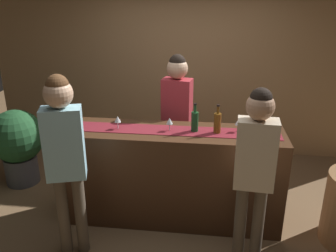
{
  "coord_description": "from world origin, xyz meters",
  "views": [
    {
      "loc": [
        0.36,
        -3.37,
        2.39
      ],
      "look_at": [
        -0.06,
        0.0,
        1.1
      ],
      "focal_mm": 37.59,
      "sensor_mm": 36.0,
      "label": 1
    }
  ],
  "objects_px": {
    "customer_sipping": "(255,160)",
    "customer_browsing": "(64,149)",
    "bartender": "(177,110)",
    "wine_bottle_green": "(195,121)",
    "wine_glass_mid_counter": "(118,120)",
    "wine_glass_far_end": "(169,121)",
    "wine_bottle_amber": "(217,123)",
    "wine_glass_near_customer": "(238,122)",
    "potted_plant_tall": "(17,142)"
  },
  "relations": [
    {
      "from": "wine_glass_near_customer",
      "to": "customer_sipping",
      "type": "height_order",
      "value": "customer_sipping"
    },
    {
      "from": "wine_glass_mid_counter",
      "to": "bartender",
      "type": "relative_size",
      "value": 0.08
    },
    {
      "from": "wine_bottle_green",
      "to": "bartender",
      "type": "bearing_deg",
      "value": 112.63
    },
    {
      "from": "customer_sipping",
      "to": "customer_browsing",
      "type": "bearing_deg",
      "value": -171.69
    },
    {
      "from": "wine_bottle_green",
      "to": "bartender",
      "type": "xyz_separation_m",
      "value": [
        -0.24,
        0.57,
        -0.08
      ]
    },
    {
      "from": "bartender",
      "to": "customer_browsing",
      "type": "xyz_separation_m",
      "value": [
        -0.87,
        -1.27,
        0.02
      ]
    },
    {
      "from": "wine_glass_mid_counter",
      "to": "customer_browsing",
      "type": "height_order",
      "value": "customer_browsing"
    },
    {
      "from": "customer_browsing",
      "to": "potted_plant_tall",
      "type": "bearing_deg",
      "value": 117.79
    },
    {
      "from": "potted_plant_tall",
      "to": "wine_glass_near_customer",
      "type": "bearing_deg",
      "value": -9.9
    },
    {
      "from": "wine_bottle_green",
      "to": "customer_browsing",
      "type": "height_order",
      "value": "customer_browsing"
    },
    {
      "from": "wine_bottle_green",
      "to": "potted_plant_tall",
      "type": "relative_size",
      "value": 0.3
    },
    {
      "from": "wine_glass_near_customer",
      "to": "wine_glass_far_end",
      "type": "relative_size",
      "value": 1.0
    },
    {
      "from": "wine_glass_far_end",
      "to": "bartender",
      "type": "xyz_separation_m",
      "value": [
        0.02,
        0.59,
        -0.07
      ]
    },
    {
      "from": "wine_bottle_amber",
      "to": "wine_glass_mid_counter",
      "type": "bearing_deg",
      "value": -179.19
    },
    {
      "from": "wine_bottle_green",
      "to": "customer_browsing",
      "type": "relative_size",
      "value": 0.17
    },
    {
      "from": "customer_browsing",
      "to": "potted_plant_tall",
      "type": "distance_m",
      "value": 1.78
    },
    {
      "from": "customer_sipping",
      "to": "wine_glass_far_end",
      "type": "bearing_deg",
      "value": 149.4
    },
    {
      "from": "wine_bottle_green",
      "to": "customer_sipping",
      "type": "relative_size",
      "value": 0.18
    },
    {
      "from": "customer_sipping",
      "to": "bartender",
      "type": "bearing_deg",
      "value": 128.85
    },
    {
      "from": "wine_glass_near_customer",
      "to": "potted_plant_tall",
      "type": "xyz_separation_m",
      "value": [
        -2.74,
        0.48,
        -0.57
      ]
    },
    {
      "from": "bartender",
      "to": "wine_bottle_green",
      "type": "bearing_deg",
      "value": 122.63
    },
    {
      "from": "wine_glass_near_customer",
      "to": "wine_glass_mid_counter",
      "type": "distance_m",
      "value": 1.24
    },
    {
      "from": "wine_bottle_amber",
      "to": "wine_glass_far_end",
      "type": "distance_m",
      "value": 0.49
    },
    {
      "from": "wine_bottle_amber",
      "to": "customer_sipping",
      "type": "distance_m",
      "value": 0.67
    },
    {
      "from": "bartender",
      "to": "wine_glass_far_end",
      "type": "bearing_deg",
      "value": 98.18
    },
    {
      "from": "wine_glass_mid_counter",
      "to": "bartender",
      "type": "xyz_separation_m",
      "value": [
        0.56,
        0.6,
        -0.07
      ]
    },
    {
      "from": "wine_glass_mid_counter",
      "to": "wine_glass_far_end",
      "type": "xyz_separation_m",
      "value": [
        0.54,
        0.01,
        0.0
      ]
    },
    {
      "from": "wine_bottle_amber",
      "to": "wine_bottle_green",
      "type": "bearing_deg",
      "value": 176.32
    },
    {
      "from": "customer_browsing",
      "to": "wine_bottle_green",
      "type": "bearing_deg",
      "value": 15.41
    },
    {
      "from": "customer_browsing",
      "to": "potted_plant_tall",
      "type": "height_order",
      "value": "customer_browsing"
    },
    {
      "from": "wine_glass_mid_counter",
      "to": "wine_glass_far_end",
      "type": "height_order",
      "value": "same"
    },
    {
      "from": "potted_plant_tall",
      "to": "customer_browsing",
      "type": "bearing_deg",
      "value": -45.54
    },
    {
      "from": "customer_sipping",
      "to": "customer_browsing",
      "type": "distance_m",
      "value": 1.66
    },
    {
      "from": "wine_glass_far_end",
      "to": "potted_plant_tall",
      "type": "xyz_separation_m",
      "value": [
        -2.04,
        0.54,
        -0.57
      ]
    },
    {
      "from": "wine_glass_far_end",
      "to": "bartender",
      "type": "relative_size",
      "value": 0.08
    },
    {
      "from": "wine_glass_far_end",
      "to": "customer_browsing",
      "type": "height_order",
      "value": "customer_browsing"
    },
    {
      "from": "bartender",
      "to": "potted_plant_tall",
      "type": "xyz_separation_m",
      "value": [
        -2.06,
        -0.05,
        -0.5
      ]
    },
    {
      "from": "wine_bottle_amber",
      "to": "wine_glass_near_customer",
      "type": "relative_size",
      "value": 2.1
    },
    {
      "from": "wine_bottle_amber",
      "to": "wine_glass_mid_counter",
      "type": "distance_m",
      "value": 1.03
    },
    {
      "from": "wine_bottle_amber",
      "to": "wine_glass_near_customer",
      "type": "distance_m",
      "value": 0.22
    },
    {
      "from": "potted_plant_tall",
      "to": "wine_bottle_green",
      "type": "bearing_deg",
      "value": -12.78
    },
    {
      "from": "wine_bottle_green",
      "to": "wine_glass_mid_counter",
      "type": "xyz_separation_m",
      "value": [
        -0.8,
        -0.03,
        -0.01
      ]
    },
    {
      "from": "wine_bottle_amber",
      "to": "wine_glass_mid_counter",
      "type": "xyz_separation_m",
      "value": [
        -1.03,
        -0.01,
        -0.01
      ]
    },
    {
      "from": "wine_bottle_amber",
      "to": "potted_plant_tall",
      "type": "distance_m",
      "value": 2.65
    },
    {
      "from": "wine_glass_near_customer",
      "to": "potted_plant_tall",
      "type": "bearing_deg",
      "value": 170.1
    },
    {
      "from": "wine_bottle_amber",
      "to": "wine_glass_mid_counter",
      "type": "relative_size",
      "value": 2.1
    },
    {
      "from": "wine_glass_far_end",
      "to": "customer_browsing",
      "type": "xyz_separation_m",
      "value": [
        -0.85,
        -0.68,
        -0.05
      ]
    },
    {
      "from": "customer_browsing",
      "to": "bartender",
      "type": "bearing_deg",
      "value": 38.96
    },
    {
      "from": "wine_glass_mid_counter",
      "to": "bartender",
      "type": "height_order",
      "value": "bartender"
    },
    {
      "from": "customer_sipping",
      "to": "potted_plant_tall",
      "type": "height_order",
      "value": "customer_sipping"
    }
  ]
}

